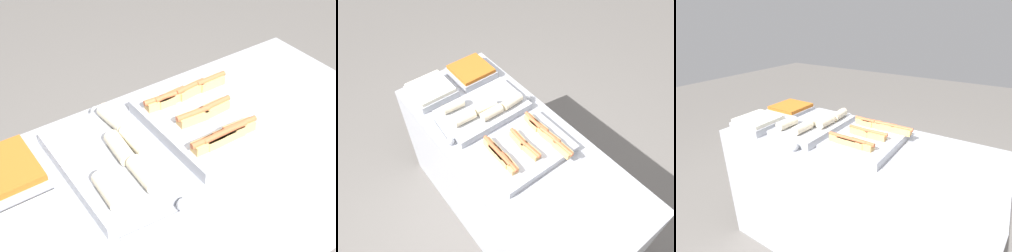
% 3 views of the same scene
% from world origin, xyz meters
% --- Properties ---
extents(ground_plane, '(12.00, 12.00, 0.00)m').
position_xyz_m(ground_plane, '(0.00, 0.00, 0.00)').
color(ground_plane, slate).
extents(counter, '(1.68, 0.72, 0.87)m').
position_xyz_m(counter, '(0.00, 0.00, 0.44)').
color(counter, '#A8AAB2').
rests_on(counter, ground_plane).
extents(tray_hotdogs, '(0.41, 0.50, 0.10)m').
position_xyz_m(tray_hotdogs, '(0.09, 0.00, 0.91)').
color(tray_hotdogs, '#A8AAB2').
rests_on(tray_hotdogs, counter).
extents(tray_wraps, '(0.33, 0.53, 0.11)m').
position_xyz_m(tray_wraps, '(-0.30, -0.01, 0.91)').
color(tray_wraps, '#A8AAB2').
rests_on(tray_wraps, counter).
extents(tray_side_front, '(0.27, 0.27, 0.07)m').
position_xyz_m(tray_side_front, '(-0.66, -0.17, 0.91)').
color(tray_side_front, '#A8AAB2').
rests_on(tray_side_front, counter).
extents(tray_side_back, '(0.27, 0.27, 0.07)m').
position_xyz_m(tray_side_back, '(-0.66, 0.15, 0.91)').
color(tray_side_back, '#A8AAB2').
rests_on(tray_side_back, counter).
extents(serving_spoon_near, '(0.25, 0.05, 0.05)m').
position_xyz_m(serving_spoon_near, '(-0.24, -0.30, 0.89)').
color(serving_spoon_near, '#B2B5BA').
rests_on(serving_spoon_near, counter).
extents(serving_spoon_far, '(0.25, 0.05, 0.05)m').
position_xyz_m(serving_spoon_far, '(-0.24, 0.30, 0.89)').
color(serving_spoon_far, '#B2B5BA').
rests_on(serving_spoon_far, counter).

